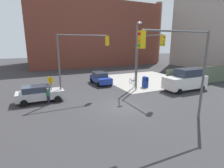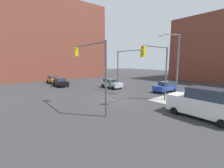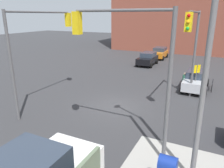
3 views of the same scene
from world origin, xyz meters
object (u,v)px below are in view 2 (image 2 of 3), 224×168
bicycle_leaning_on_fence (184,96)px  bicycle_at_crosswalk (116,85)px  traffic_signal_nw_corner (127,62)px  street_lamp_corner (175,62)px  sedan_blue (166,87)px  mailbox_blue (180,96)px  pedestrian_crossing (110,84)px  sedan_orange (53,79)px  van_white_delivery (203,103)px  traffic_signal_ne_corner (158,63)px  sedan_black (60,82)px  traffic_signal_se_corner (92,63)px  hatchback_silver (111,83)px

bicycle_leaning_on_fence → bicycle_at_crosswalk: same height
traffic_signal_nw_corner → street_lamp_corner: 7.50m
bicycle_at_crosswalk → sedan_blue: bearing=21.0°
mailbox_blue → pedestrian_crossing: pedestrian_crossing is taller
street_lamp_corner → bicycle_leaning_on_fence: (0.56, 1.73, -4.35)m
sedan_orange → bicycle_leaning_on_fence: (24.75, 8.96, -0.49)m
mailbox_blue → sedan_orange: 26.24m
van_white_delivery → pedestrian_crossing: 15.73m
traffic_signal_ne_corner → pedestrian_crossing: size_ratio=4.23×
van_white_delivery → bicycle_at_crosswalk: bearing=165.8°
mailbox_blue → sedan_blue: 6.24m
traffic_signal_nw_corner → sedan_orange: (-16.75, -6.26, -3.79)m
sedan_black → sedan_blue: bearing=35.7°
mailbox_blue → pedestrian_crossing: 12.06m
sedan_blue → pedestrian_crossing: bearing=-143.8°
traffic_signal_ne_corner → sedan_blue: 8.02m
traffic_signal_se_corner → street_lamp_corner: bearing=74.2°
hatchback_silver → mailbox_blue: bearing=1.5°
sedan_orange → sedan_blue: (20.78, 11.00, 0.00)m
sedan_blue → traffic_signal_ne_corner: bearing=-66.1°
street_lamp_corner → bicycle_at_crosswalk: bearing=177.4°
traffic_signal_nw_corner → hatchback_silver: 5.60m
van_white_delivery → bicycle_leaning_on_fence: size_ratio=3.09×
bicycle_at_crosswalk → van_white_delivery: bearing=-14.2°
traffic_signal_se_corner → traffic_signal_ne_corner: same height
traffic_signal_nw_corner → bicycle_leaning_on_fence: bearing=18.6°
sedan_orange → hatchback_silver: (12.62, 6.43, 0.00)m
traffic_signal_se_corner → mailbox_blue: bearing=67.2°
sedan_black → hatchback_silver: size_ratio=0.92×
traffic_signal_se_corner → traffic_signal_ne_corner: (2.28, 7.25, -0.08)m
pedestrian_crossing → bicycle_leaning_on_fence: bearing=-90.0°
traffic_signal_se_corner → bicycle_at_crosswalk: bearing=130.7°
street_lamp_corner → bicycle_at_crosswalk: size_ratio=4.57×
traffic_signal_nw_corner → traffic_signal_ne_corner: (6.90, -1.75, -0.05)m
street_lamp_corner → bicycle_leaning_on_fence: 4.72m
traffic_signal_se_corner → pedestrian_crossing: bearing=134.0°
mailbox_blue → sedan_orange: sedan_orange is taller
mailbox_blue → sedan_blue: (-4.57, 4.24, 0.08)m
bicycle_leaning_on_fence → pedestrian_crossing: bearing=-163.4°
traffic_signal_nw_corner → traffic_signal_ne_corner: 7.12m
street_lamp_corner → van_white_delivery: street_lamp_corner is taller
mailbox_blue → bicycle_at_crosswalk: 13.05m
sedan_blue → sedan_black: 19.20m
traffic_signal_ne_corner → hatchback_silver: 11.80m
traffic_signal_nw_corner → pedestrian_crossing: traffic_signal_nw_corner is taller
traffic_signal_se_corner → street_lamp_corner: size_ratio=0.81×
sedan_black → van_white_delivery: (23.76, 3.77, 0.44)m
mailbox_blue → bicycle_at_crosswalk: bearing=175.6°
van_white_delivery → bicycle_at_crosswalk: 17.14m
traffic_signal_nw_corner → street_lamp_corner: bearing=7.4°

